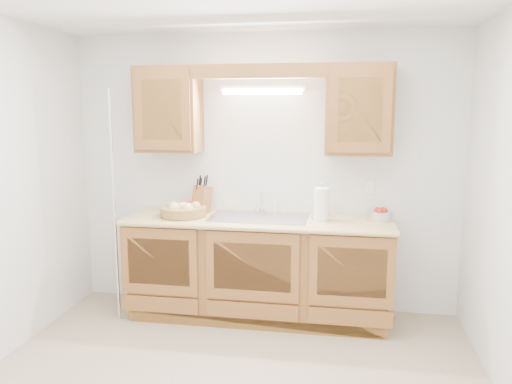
% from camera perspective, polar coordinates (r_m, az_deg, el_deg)
% --- Properties ---
extents(room, '(3.52, 3.50, 2.50)m').
position_cam_1_polar(room, '(3.10, -3.33, -1.44)').
color(room, tan).
rests_on(room, ground).
extents(base_cabinets, '(2.20, 0.60, 0.86)m').
position_cam_1_polar(base_cabinets, '(4.45, 0.27, -8.77)').
color(base_cabinets, brown).
rests_on(base_cabinets, ground).
extents(countertop, '(2.30, 0.63, 0.04)m').
position_cam_1_polar(countertop, '(4.31, 0.24, -3.28)').
color(countertop, '#D9B672').
rests_on(countertop, base_cabinets).
extents(upper_cabinet_left, '(0.55, 0.33, 0.75)m').
position_cam_1_polar(upper_cabinet_left, '(4.56, -9.93, 9.26)').
color(upper_cabinet_left, brown).
rests_on(upper_cabinet_left, room).
extents(upper_cabinet_right, '(0.55, 0.33, 0.75)m').
position_cam_1_polar(upper_cabinet_right, '(4.30, 11.71, 9.19)').
color(upper_cabinet_right, brown).
rests_on(upper_cabinet_right, room).
extents(valance, '(2.20, 0.05, 0.12)m').
position_cam_1_polar(valance, '(4.22, 0.26, 13.66)').
color(valance, brown).
rests_on(valance, room).
extents(fluorescent_fixture, '(0.76, 0.08, 0.08)m').
position_cam_1_polar(fluorescent_fixture, '(4.44, 0.75, 11.62)').
color(fluorescent_fixture, white).
rests_on(fluorescent_fixture, room).
extents(sink, '(0.84, 0.46, 0.36)m').
position_cam_1_polar(sink, '(4.35, 0.29, -3.88)').
color(sink, '#9E9EA3').
rests_on(sink, countertop).
extents(wire_shelf_pole, '(0.03, 0.03, 2.00)m').
position_cam_1_polar(wire_shelf_pole, '(4.41, -15.89, -1.77)').
color(wire_shelf_pole, silver).
rests_on(wire_shelf_pole, ground).
extents(outlet_plate, '(0.08, 0.01, 0.12)m').
position_cam_1_polar(outlet_plate, '(4.52, 12.87, 0.56)').
color(outlet_plate, white).
rests_on(outlet_plate, room).
extents(fruit_basket, '(0.50, 0.50, 0.13)m').
position_cam_1_polar(fruit_basket, '(4.44, -8.32, -2.02)').
color(fruit_basket, '#A67C42').
rests_on(fruit_basket, countertop).
extents(knife_block, '(0.18, 0.23, 0.35)m').
position_cam_1_polar(knife_block, '(4.54, -6.21, -0.80)').
color(knife_block, brown).
rests_on(knife_block, countertop).
extents(orange_canister, '(0.09, 0.09, 0.25)m').
position_cam_1_polar(orange_canister, '(4.61, -5.94, -0.62)').
color(orange_canister, orange).
rests_on(orange_canister, countertop).
extents(soap_bottle, '(0.08, 0.09, 0.17)m').
position_cam_1_polar(soap_bottle, '(4.60, -6.01, -1.21)').
color(soap_bottle, '#2254AA').
rests_on(soap_bottle, countertop).
extents(sponge, '(0.12, 0.08, 0.02)m').
position_cam_1_polar(sponge, '(4.50, 7.57, -2.42)').
color(sponge, '#CC333F').
rests_on(sponge, countertop).
extents(paper_towel, '(0.16, 0.16, 0.33)m').
position_cam_1_polar(paper_towel, '(4.26, 7.50, -1.38)').
color(paper_towel, silver).
rests_on(paper_towel, countertop).
extents(apple_bowl, '(0.29, 0.29, 0.11)m').
position_cam_1_polar(apple_bowl, '(4.34, 14.00, -2.54)').
color(apple_bowl, silver).
rests_on(apple_bowl, countertop).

